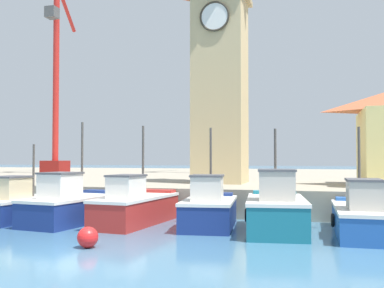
{
  "coord_description": "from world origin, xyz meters",
  "views": [
    {
      "loc": [
        6.91,
        -11.54,
        2.78
      ],
      "look_at": [
        0.81,
        10.7,
        3.5
      ],
      "focal_mm": 42.0,
      "sensor_mm": 36.0,
      "label": 1
    }
  ],
  "objects_px": {
    "fishing_boat_mid_left": "(72,206)",
    "mooring_buoy": "(88,237)",
    "fishing_boat_left_inner": "(23,205)",
    "port_crane_near": "(56,102)",
    "fishing_boat_right_outer": "(362,216)",
    "port_crane_far": "(219,95)",
    "fishing_boat_mid_right": "(209,209)",
    "fishing_boat_right_inner": "(276,210)",
    "clock_tower": "(220,58)",
    "fishing_boat_center": "(135,207)"
  },
  "relations": [
    {
      "from": "fishing_boat_center",
      "to": "mooring_buoy",
      "type": "bearing_deg",
      "value": -84.44
    },
    {
      "from": "fishing_boat_right_outer",
      "to": "clock_tower",
      "type": "bearing_deg",
      "value": 129.92
    },
    {
      "from": "fishing_boat_mid_right",
      "to": "clock_tower",
      "type": "distance_m",
      "value": 11.24
    },
    {
      "from": "fishing_boat_mid_right",
      "to": "fishing_boat_right_outer",
      "type": "bearing_deg",
      "value": -3.14
    },
    {
      "from": "fishing_boat_left_inner",
      "to": "port_crane_near",
      "type": "bearing_deg",
      "value": 118.74
    },
    {
      "from": "fishing_boat_left_inner",
      "to": "clock_tower",
      "type": "height_order",
      "value": "clock_tower"
    },
    {
      "from": "fishing_boat_center",
      "to": "fishing_boat_right_inner",
      "type": "height_order",
      "value": "fishing_boat_center"
    },
    {
      "from": "fishing_boat_mid_right",
      "to": "port_crane_far",
      "type": "xyz_separation_m",
      "value": [
        -4.58,
        23.7,
        8.01
      ]
    },
    {
      "from": "fishing_boat_right_inner",
      "to": "port_crane_near",
      "type": "bearing_deg",
      "value": 137.75
    },
    {
      "from": "fishing_boat_mid_left",
      "to": "mooring_buoy",
      "type": "distance_m",
      "value": 5.59
    },
    {
      "from": "fishing_boat_left_inner",
      "to": "clock_tower",
      "type": "xyz_separation_m",
      "value": [
        7.35,
        8.07,
        7.94
      ]
    },
    {
      "from": "port_crane_far",
      "to": "fishing_boat_right_outer",
      "type": "bearing_deg",
      "value": -66.77
    },
    {
      "from": "fishing_boat_right_inner",
      "to": "port_crane_near",
      "type": "xyz_separation_m",
      "value": [
        -21.97,
        19.96,
        7.19
      ]
    },
    {
      "from": "fishing_boat_right_outer",
      "to": "port_crane_far",
      "type": "distance_m",
      "value": 27.35
    },
    {
      "from": "fishing_boat_mid_left",
      "to": "fishing_boat_left_inner",
      "type": "bearing_deg",
      "value": 173.8
    },
    {
      "from": "fishing_boat_right_outer",
      "to": "port_crane_far",
      "type": "height_order",
      "value": "port_crane_far"
    },
    {
      "from": "fishing_boat_center",
      "to": "port_crane_far",
      "type": "height_order",
      "value": "port_crane_far"
    },
    {
      "from": "fishing_boat_mid_left",
      "to": "clock_tower",
      "type": "bearing_deg",
      "value": 60.46
    },
    {
      "from": "port_crane_far",
      "to": "fishing_boat_mid_right",
      "type": "bearing_deg",
      "value": -79.05
    },
    {
      "from": "fishing_boat_right_outer",
      "to": "port_crane_near",
      "type": "xyz_separation_m",
      "value": [
        -25.01,
        19.79,
        7.32
      ]
    },
    {
      "from": "fishing_boat_mid_left",
      "to": "fishing_boat_right_inner",
      "type": "relative_size",
      "value": 1.05
    },
    {
      "from": "fishing_boat_right_inner",
      "to": "mooring_buoy",
      "type": "xyz_separation_m",
      "value": [
        -5.38,
        -4.5,
        -0.49
      ]
    },
    {
      "from": "clock_tower",
      "to": "mooring_buoy",
      "type": "distance_m",
      "value": 15.41
    },
    {
      "from": "port_crane_far",
      "to": "mooring_buoy",
      "type": "relative_size",
      "value": 29.07
    },
    {
      "from": "port_crane_far",
      "to": "clock_tower",
      "type": "bearing_deg",
      "value": -77.81
    },
    {
      "from": "clock_tower",
      "to": "port_crane_near",
      "type": "distance_m",
      "value": 21.48
    },
    {
      "from": "fishing_boat_mid_left",
      "to": "clock_tower",
      "type": "xyz_separation_m",
      "value": [
        4.73,
        8.35,
        7.87
      ]
    },
    {
      "from": "fishing_boat_right_outer",
      "to": "fishing_boat_right_inner",
      "type": "bearing_deg",
      "value": -176.92
    },
    {
      "from": "fishing_boat_right_outer",
      "to": "mooring_buoy",
      "type": "xyz_separation_m",
      "value": [
        -8.42,
        -4.66,
        -0.36
      ]
    },
    {
      "from": "fishing_boat_center",
      "to": "port_crane_near",
      "type": "bearing_deg",
      "value": 129.61
    },
    {
      "from": "fishing_boat_right_inner",
      "to": "fishing_boat_right_outer",
      "type": "relative_size",
      "value": 0.92
    },
    {
      "from": "fishing_boat_center",
      "to": "clock_tower",
      "type": "distance_m",
      "value": 11.35
    },
    {
      "from": "fishing_boat_mid_right",
      "to": "clock_tower",
      "type": "bearing_deg",
      "value": 98.45
    },
    {
      "from": "fishing_boat_right_outer",
      "to": "fishing_boat_left_inner",
      "type": "bearing_deg",
      "value": 179.29
    },
    {
      "from": "fishing_boat_right_inner",
      "to": "clock_tower",
      "type": "xyz_separation_m",
      "value": [
        -3.86,
        8.41,
        7.8
      ]
    },
    {
      "from": "fishing_boat_mid_left",
      "to": "fishing_boat_right_outer",
      "type": "distance_m",
      "value": 11.63
    },
    {
      "from": "fishing_boat_center",
      "to": "port_crane_far",
      "type": "xyz_separation_m",
      "value": [
        -1.4,
        23.69,
        8.0
      ]
    },
    {
      "from": "fishing_boat_mid_left",
      "to": "fishing_boat_right_inner",
      "type": "distance_m",
      "value": 8.6
    },
    {
      "from": "fishing_boat_right_inner",
      "to": "fishing_boat_mid_right",
      "type": "bearing_deg",
      "value": 169.92
    },
    {
      "from": "fishing_boat_center",
      "to": "port_crane_far",
      "type": "relative_size",
      "value": 0.27
    },
    {
      "from": "fishing_boat_mid_right",
      "to": "fishing_boat_right_outer",
      "type": "xyz_separation_m",
      "value": [
        5.72,
        -0.31,
        -0.04
      ]
    },
    {
      "from": "fishing_boat_right_inner",
      "to": "port_crane_near",
      "type": "height_order",
      "value": "port_crane_near"
    },
    {
      "from": "mooring_buoy",
      "to": "port_crane_near",
      "type": "bearing_deg",
      "value": 124.16
    },
    {
      "from": "fishing_boat_right_inner",
      "to": "mooring_buoy",
      "type": "distance_m",
      "value": 7.03
    },
    {
      "from": "port_crane_near",
      "to": "mooring_buoy",
      "type": "relative_size",
      "value": 27.83
    },
    {
      "from": "mooring_buoy",
      "to": "fishing_boat_right_outer",
      "type": "bearing_deg",
      "value": 28.97
    },
    {
      "from": "fishing_boat_left_inner",
      "to": "fishing_boat_center",
      "type": "relative_size",
      "value": 0.94
    },
    {
      "from": "fishing_boat_right_outer",
      "to": "fishing_boat_mid_left",
      "type": "bearing_deg",
      "value": -179.47
    },
    {
      "from": "fishing_boat_center",
      "to": "clock_tower",
      "type": "xyz_separation_m",
      "value": [
        2.0,
        7.92,
        7.88
      ]
    },
    {
      "from": "fishing_boat_mid_left",
      "to": "mooring_buoy",
      "type": "bearing_deg",
      "value": -54.75
    }
  ]
}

